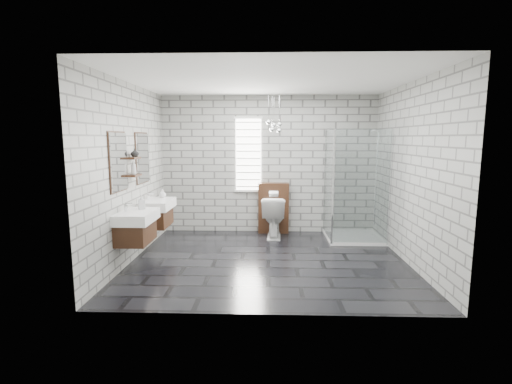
{
  "coord_description": "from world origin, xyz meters",
  "views": [
    {
      "loc": [
        -0.01,
        -5.54,
        1.88
      ],
      "look_at": [
        -0.2,
        0.35,
        1.02
      ],
      "focal_mm": 26.0,
      "sensor_mm": 36.0,
      "label": 1
    }
  ],
  "objects_px": {
    "vanity_left": "(134,218)",
    "cistern_panel": "(273,208)",
    "shower_enclosure": "(350,213)",
    "toilet": "(274,217)",
    "vanity_right": "(155,205)"
  },
  "relations": [
    {
      "from": "vanity_left",
      "to": "vanity_right",
      "type": "xyz_separation_m",
      "value": [
        0.0,
        0.99,
        0.0
      ]
    },
    {
      "from": "vanity_left",
      "to": "vanity_right",
      "type": "relative_size",
      "value": 1.0
    },
    {
      "from": "vanity_right",
      "to": "cistern_panel",
      "type": "distance_m",
      "value": 2.35
    },
    {
      "from": "vanity_left",
      "to": "cistern_panel",
      "type": "distance_m",
      "value": 2.97
    },
    {
      "from": "vanity_left",
      "to": "cistern_panel",
      "type": "bearing_deg",
      "value": 47.28
    },
    {
      "from": "cistern_panel",
      "to": "toilet",
      "type": "relative_size",
      "value": 1.28
    },
    {
      "from": "cistern_panel",
      "to": "shower_enclosure",
      "type": "xyz_separation_m",
      "value": [
        1.4,
        -0.52,
        0.0
      ]
    },
    {
      "from": "shower_enclosure",
      "to": "toilet",
      "type": "relative_size",
      "value": 2.59
    },
    {
      "from": "toilet",
      "to": "vanity_left",
      "type": "bearing_deg",
      "value": 45.32
    },
    {
      "from": "vanity_right",
      "to": "cistern_panel",
      "type": "bearing_deg",
      "value": 30.59
    },
    {
      "from": "shower_enclosure",
      "to": "vanity_left",
      "type": "bearing_deg",
      "value": -154.08
    },
    {
      "from": "vanity_left",
      "to": "cistern_panel",
      "type": "xyz_separation_m",
      "value": [
        2.01,
        2.17,
        -0.26
      ]
    },
    {
      "from": "vanity_right",
      "to": "toilet",
      "type": "xyz_separation_m",
      "value": [
        2.01,
        0.87,
        -0.36
      ]
    },
    {
      "from": "vanity_right",
      "to": "cistern_panel",
      "type": "height_order",
      "value": "vanity_right"
    },
    {
      "from": "shower_enclosure",
      "to": "toilet",
      "type": "bearing_deg",
      "value": 171.7
    }
  ]
}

